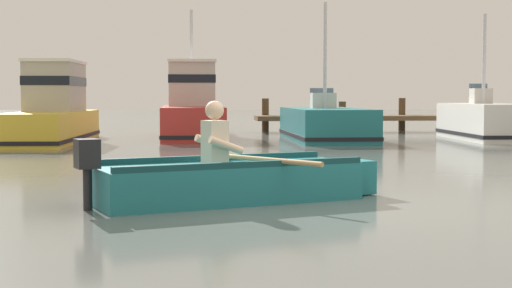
{
  "coord_description": "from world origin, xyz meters",
  "views": [
    {
      "loc": [
        -1.5,
        -8.45,
        1.25
      ],
      "look_at": [
        -0.53,
        2.47,
        0.55
      ],
      "focal_mm": 53.3,
      "sensor_mm": 36.0,
      "label": 1
    }
  ],
  "objects_px": {
    "moored_boat_teal": "(325,124)",
    "moored_boat_white": "(484,122)",
    "moored_boat_red": "(192,109)",
    "rowboat_with_person": "(232,180)",
    "moored_boat_yellow": "(53,112)"
  },
  "relations": [
    {
      "from": "rowboat_with_person",
      "to": "moored_boat_teal",
      "type": "xyz_separation_m",
      "value": [
        3.36,
        12.33,
        0.18
      ]
    },
    {
      "from": "rowboat_with_person",
      "to": "moored_boat_red",
      "type": "bearing_deg",
      "value": 91.66
    },
    {
      "from": "moored_boat_yellow",
      "to": "moored_boat_teal",
      "type": "distance_m",
      "value": 7.55
    },
    {
      "from": "moored_boat_teal",
      "to": "moored_boat_yellow",
      "type": "bearing_deg",
      "value": -177.46
    },
    {
      "from": "moored_boat_yellow",
      "to": "moored_boat_red",
      "type": "height_order",
      "value": "moored_boat_red"
    },
    {
      "from": "moored_boat_teal",
      "to": "moored_boat_white",
      "type": "bearing_deg",
      "value": -3.99
    },
    {
      "from": "rowboat_with_person",
      "to": "moored_boat_white",
      "type": "height_order",
      "value": "moored_boat_white"
    },
    {
      "from": "rowboat_with_person",
      "to": "moored_boat_red",
      "type": "distance_m",
      "value": 14.33
    },
    {
      "from": "moored_boat_red",
      "to": "moored_boat_teal",
      "type": "relative_size",
      "value": 1.25
    },
    {
      "from": "moored_boat_teal",
      "to": "moored_boat_white",
      "type": "distance_m",
      "value": 4.54
    },
    {
      "from": "rowboat_with_person",
      "to": "moored_boat_red",
      "type": "height_order",
      "value": "moored_boat_red"
    },
    {
      "from": "moored_boat_teal",
      "to": "moored_boat_white",
      "type": "xyz_separation_m",
      "value": [
        4.53,
        -0.32,
        0.07
      ]
    },
    {
      "from": "rowboat_with_person",
      "to": "moored_boat_red",
      "type": "xyz_separation_m",
      "value": [
        -0.41,
        14.31,
        0.6
      ]
    },
    {
      "from": "moored_boat_teal",
      "to": "moored_boat_white",
      "type": "relative_size",
      "value": 1.16
    },
    {
      "from": "moored_boat_yellow",
      "to": "moored_boat_white",
      "type": "relative_size",
      "value": 1.3
    }
  ]
}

